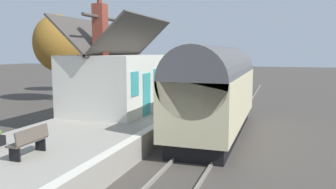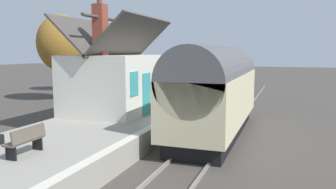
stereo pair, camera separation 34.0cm
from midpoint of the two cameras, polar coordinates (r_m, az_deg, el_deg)
name	(u,v)px [view 1 (the left image)]	position (r m, az deg, el deg)	size (l,w,h in m)	color
ground_plane	(192,138)	(15.90, 3.50, -7.49)	(160.00, 160.00, 0.00)	#423D38
platform	(122,124)	(17.08, -8.47, -4.93)	(32.00, 5.32, 0.92)	gray
platform_edge_coping	(168,118)	(16.03, -0.56, -3.96)	(32.00, 0.36, 0.02)	beige
rail_near	(227,140)	(15.55, 9.33, -7.64)	(52.00, 0.08, 0.14)	gray
rail_far	(196,137)	(15.84, 4.14, -7.29)	(52.00, 0.08, 0.14)	gray
train	(216,90)	(16.31, 7.58, 0.78)	(9.99, 2.73, 4.32)	black
station_building	(116,80)	(17.73, -9.44, 2.37)	(5.87, 4.06, 5.72)	silver
bench_by_lamp	(29,141)	(11.06, -23.36, -7.24)	(1.41, 0.46, 0.88)	brown
bench_platform_end	(180,88)	(24.37, 1.69, 1.03)	(1.41, 0.45, 0.88)	brown
planter_corner_building	(174,88)	(25.95, 0.72, 1.05)	(1.00, 0.32, 0.64)	teal
planter_under_sign	(186,86)	(26.98, 2.78, 1.48)	(0.54, 0.54, 0.79)	gray
planter_bench_left	(160,85)	(27.88, -1.72, 1.61)	(0.47, 0.47, 0.71)	teal
lamp_post_platform	(191,65)	(21.57, 3.48, 5.06)	(0.32, 0.50, 3.24)	black
station_sign_board	(196,79)	(24.47, 4.47, 2.71)	(0.96, 0.06, 1.57)	black
tree_mid_background	(75,37)	(35.03, -15.89, 9.33)	(3.50, 3.57, 7.17)	#4C3828
tree_far_right	(58,43)	(28.93, -18.52, 8.27)	(4.10, 3.85, 7.05)	#4C3828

